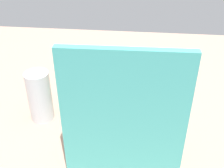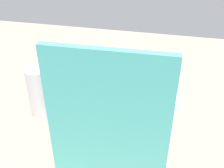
# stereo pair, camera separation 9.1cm
# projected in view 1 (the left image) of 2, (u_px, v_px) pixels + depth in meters

# --- Properties ---
(ground_plane) EXTENTS (1.80, 1.40, 0.03)m
(ground_plane) POSITION_uv_depth(u_px,v_px,m) (115.00, 108.00, 0.98)
(ground_plane) COLOR #A07E6B
(fruit_bowl) EXTENTS (0.23, 0.23, 0.05)m
(fruit_bowl) POSITION_uv_depth(u_px,v_px,m) (112.00, 100.00, 0.96)
(fruit_bowl) COLOR #4FA364
(fruit_bowl) RESTS_ON ground_plane
(orange_front_left) EXTENTS (0.07, 0.07, 0.07)m
(orange_front_left) POSITION_uv_depth(u_px,v_px,m) (112.00, 76.00, 0.98)
(orange_front_left) COLOR orange
(orange_front_left) RESTS_ON fruit_bowl
(orange_front_right) EXTENTS (0.07, 0.07, 0.07)m
(orange_front_right) POSITION_uv_depth(u_px,v_px,m) (98.00, 80.00, 0.96)
(orange_front_right) COLOR orange
(orange_front_right) RESTS_ON fruit_bowl
(orange_center) EXTENTS (0.07, 0.07, 0.07)m
(orange_center) POSITION_uv_depth(u_px,v_px,m) (102.00, 93.00, 0.89)
(orange_center) COLOR orange
(orange_center) RESTS_ON fruit_bowl
(orange_back_left) EXTENTS (0.07, 0.07, 0.07)m
(orange_back_left) POSITION_uv_depth(u_px,v_px,m) (119.00, 91.00, 0.90)
(orange_back_left) COLOR orange
(orange_back_left) RESTS_ON fruit_bowl
(orange_back_right) EXTENTS (0.07, 0.07, 0.07)m
(orange_back_right) POSITION_uv_depth(u_px,v_px,m) (128.00, 82.00, 0.94)
(orange_back_right) COLOR orange
(orange_back_right) RESTS_ON fruit_bowl
(banana_bunch) EXTENTS (0.18, 0.13, 0.08)m
(banana_bunch) POSITION_uv_depth(u_px,v_px,m) (107.00, 86.00, 0.91)
(banana_bunch) COLOR yellow
(banana_bunch) RESTS_ON fruit_bowl
(cutting_board) EXTENTS (0.28, 0.02, 0.36)m
(cutting_board) POSITION_uv_depth(u_px,v_px,m) (123.00, 122.00, 0.62)
(cutting_board) COLOR teal
(cutting_board) RESTS_ON ground_plane
(thermos_tumbler) EXTENTS (0.07, 0.07, 0.17)m
(thermos_tumbler) POSITION_uv_depth(u_px,v_px,m) (40.00, 96.00, 0.87)
(thermos_tumbler) COLOR #B2B8BD
(thermos_tumbler) RESTS_ON ground_plane
(jar_lid) EXTENTS (0.06, 0.06, 0.02)m
(jar_lid) POSITION_uv_depth(u_px,v_px,m) (173.00, 96.00, 1.01)
(jar_lid) COLOR silver
(jar_lid) RESTS_ON ground_plane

